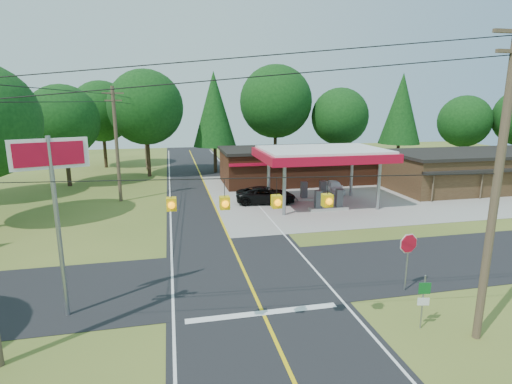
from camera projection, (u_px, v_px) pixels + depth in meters
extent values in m
plane|color=#4A5F21|center=(247.00, 277.00, 20.23)|extent=(120.00, 120.00, 0.00)
cube|color=black|center=(247.00, 277.00, 20.23)|extent=(8.00, 120.00, 0.02)
cube|color=black|center=(247.00, 277.00, 20.23)|extent=(70.00, 7.00, 0.02)
cube|color=yellow|center=(247.00, 277.00, 20.23)|extent=(0.15, 110.00, 0.00)
cylinder|color=gray|center=(284.00, 189.00, 30.81)|extent=(0.28, 0.28, 4.20)
cylinder|color=gray|center=(269.00, 177.00, 35.57)|extent=(0.28, 0.28, 4.20)
cylinder|color=gray|center=(379.00, 185.00, 32.46)|extent=(0.28, 0.28, 4.20)
cylinder|color=gray|center=(352.00, 174.00, 37.23)|extent=(0.28, 0.28, 4.20)
cube|color=#AC0923|center=(322.00, 155.00, 33.52)|extent=(10.60, 7.40, 0.70)
cube|color=white|center=(322.00, 150.00, 33.43)|extent=(10.00, 7.00, 0.25)
cube|color=#9E9B93|center=(328.00, 209.00, 32.74)|extent=(3.20, 0.90, 0.22)
cube|color=#3F3F44|center=(318.00, 199.00, 32.37)|extent=(0.55, 0.45, 1.50)
cube|color=#3F3F44|center=(339.00, 198.00, 32.74)|extent=(0.55, 0.45, 1.50)
cube|color=#9E9B93|center=(313.00, 198.00, 36.17)|extent=(3.20, 0.90, 0.22)
cube|color=#3F3F44|center=(304.00, 190.00, 35.80)|extent=(0.55, 0.45, 1.50)
cube|color=#3F3F44|center=(323.00, 189.00, 36.17)|extent=(0.55, 0.45, 1.50)
cube|color=#532917|center=(296.00, 166.00, 43.83)|extent=(16.00, 7.00, 3.50)
cube|color=black|center=(297.00, 149.00, 43.41)|extent=(16.40, 7.40, 0.30)
cube|color=#AC0923|center=(307.00, 163.00, 40.19)|extent=(16.00, 0.50, 0.25)
cube|color=#3B2818|center=(485.00, 171.00, 40.88)|extent=(20.00, 8.00, 3.50)
cube|color=black|center=(487.00, 153.00, 40.46)|extent=(20.40, 8.40, 0.30)
cylinder|color=#473828|center=(496.00, 189.00, 13.84)|extent=(0.30, 0.30, 11.50)
cylinder|color=#473828|center=(117.00, 145.00, 34.62)|extent=(0.30, 0.30, 10.00)
cube|color=#473828|center=(113.00, 93.00, 33.64)|extent=(1.80, 0.12, 0.12)
cube|color=#473828|center=(113.00, 100.00, 33.77)|extent=(1.40, 0.12, 0.12)
cylinder|color=#473828|center=(145.00, 133.00, 51.18)|extent=(0.30, 0.30, 9.50)
cube|color=gold|center=(171.00, 204.00, 12.85)|extent=(0.32, 0.32, 0.42)
cube|color=gold|center=(225.00, 203.00, 13.01)|extent=(0.32, 0.32, 0.42)
cube|color=gold|center=(277.00, 201.00, 13.17)|extent=(0.32, 0.32, 0.42)
cube|color=gold|center=(327.00, 200.00, 13.33)|extent=(0.32, 0.32, 0.42)
cylinder|color=#332316|center=(68.00, 167.00, 41.67)|extent=(0.44, 0.44, 3.96)
sphere|color=black|center=(63.00, 120.00, 40.59)|extent=(7.26, 7.26, 7.26)
cylinder|color=#332316|center=(149.00, 157.00, 47.06)|extent=(0.44, 0.44, 4.68)
sphere|color=black|center=(146.00, 107.00, 45.79)|extent=(8.58, 8.58, 8.58)
cylinder|color=#332316|center=(215.00, 155.00, 49.70)|extent=(0.44, 0.44, 4.32)
cone|color=black|center=(214.00, 109.00, 48.45)|extent=(5.28, 5.28, 9.00)
cylinder|color=#332316|center=(275.00, 150.00, 52.23)|extent=(0.44, 0.44, 5.04)
sphere|color=black|center=(276.00, 102.00, 50.86)|extent=(9.24, 9.24, 9.24)
cylinder|color=#332316|center=(338.00, 154.00, 52.10)|extent=(0.44, 0.44, 3.96)
sphere|color=black|center=(340.00, 117.00, 51.03)|extent=(7.26, 7.26, 7.26)
cylinder|color=#332316|center=(398.00, 152.00, 52.77)|extent=(0.44, 0.44, 4.32)
cone|color=black|center=(401.00, 109.00, 51.51)|extent=(5.28, 5.28, 9.00)
cylinder|color=#332316|center=(461.00, 155.00, 52.60)|extent=(0.44, 0.44, 3.60)
sphere|color=black|center=(464.00, 121.00, 51.62)|extent=(6.60, 6.60, 6.60)
cylinder|color=#332316|center=(105.00, 151.00, 53.48)|extent=(0.44, 0.44, 4.32)
sphere|color=black|center=(102.00, 111.00, 52.30)|extent=(7.92, 7.92, 7.92)
imported|color=black|center=(266.00, 195.00, 34.82)|extent=(5.97, 5.97, 1.44)
imported|color=white|center=(335.00, 187.00, 38.78)|extent=(3.90, 3.90, 1.18)
cylinder|color=gray|center=(58.00, 230.00, 15.84)|extent=(0.18, 0.18, 7.46)
cube|color=white|center=(50.00, 154.00, 15.17)|extent=(2.65, 0.98, 1.17)
cube|color=#AC0923|center=(49.00, 154.00, 15.12)|extent=(2.33, 0.85, 0.90)
cylinder|color=gray|center=(407.00, 264.00, 18.53)|extent=(0.07, 0.07, 2.66)
cylinder|color=gray|center=(423.00, 302.00, 15.47)|extent=(0.06, 0.06, 2.24)
cube|color=#0C591E|center=(425.00, 288.00, 15.30)|extent=(0.45, 0.13, 0.46)
cube|color=white|center=(423.00, 302.00, 15.42)|extent=(0.45, 0.13, 0.31)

